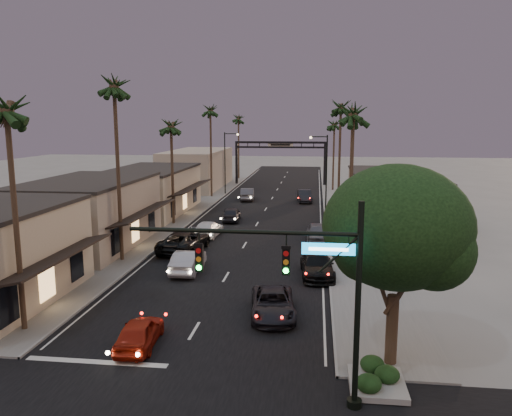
% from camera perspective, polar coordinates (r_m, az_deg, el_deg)
% --- Properties ---
extents(ground, '(200.00, 200.00, 0.00)m').
position_cam_1_polar(ground, '(54.75, 0.48, -1.23)').
color(ground, slate).
rests_on(ground, ground).
extents(road, '(14.00, 120.00, 0.02)m').
position_cam_1_polar(road, '(59.64, 1.02, -0.30)').
color(road, black).
rests_on(road, ground).
extents(sidewalk_left, '(5.00, 92.00, 0.12)m').
position_cam_1_polar(sidewalk_left, '(68.02, -6.35, 0.94)').
color(sidewalk_left, slate).
rests_on(sidewalk_left, ground).
extents(sidewalk_right, '(5.00, 92.00, 0.12)m').
position_cam_1_polar(sidewalk_right, '(66.32, 9.84, 0.63)').
color(sidewalk_right, slate).
rests_on(sidewalk_right, ground).
extents(storefront_mid, '(8.00, 14.00, 5.50)m').
position_cam_1_polar(storefront_mid, '(44.43, -18.55, -0.74)').
color(storefront_mid, gray).
rests_on(storefront_mid, ground).
extents(storefront_far, '(8.00, 16.00, 5.00)m').
position_cam_1_polar(storefront_far, '(59.12, -11.92, 1.84)').
color(storefront_far, '#B6A98B').
rests_on(storefront_far, ground).
extents(storefront_dist, '(8.00, 20.00, 6.00)m').
position_cam_1_polar(storefront_dist, '(81.02, -6.71, 4.46)').
color(storefront_dist, gray).
rests_on(storefront_dist, ground).
extents(building_right, '(8.00, 18.00, 5.00)m').
position_cam_1_polar(building_right, '(54.58, 15.25, 1.05)').
color(building_right, gray).
rests_on(building_right, ground).
extents(traffic_signal, '(8.51, 0.22, 7.80)m').
position_cam_1_polar(traffic_signal, '(18.23, 5.62, -7.56)').
color(traffic_signal, black).
rests_on(traffic_signal, ground).
extents(corner_tree, '(6.20, 6.20, 8.80)m').
position_cam_1_polar(corner_tree, '(21.61, 15.99, -2.67)').
color(corner_tree, '#38281C').
rests_on(corner_tree, ground).
extents(planter, '(2.20, 2.60, 0.24)m').
position_cam_1_polar(planter, '(21.78, 13.63, -19.33)').
color(planter, gray).
rests_on(planter, ground).
extents(arch, '(15.20, 0.40, 7.27)m').
position_cam_1_polar(arch, '(83.76, 2.80, 6.43)').
color(arch, black).
rests_on(arch, ground).
extents(streetlight_right, '(2.13, 0.30, 9.00)m').
position_cam_1_polar(streetlight_right, '(58.63, 7.80, 4.68)').
color(streetlight_right, black).
rests_on(streetlight_right, ground).
extents(streetlight_left, '(2.13, 0.30, 9.00)m').
position_cam_1_polar(streetlight_left, '(72.74, -3.36, 5.74)').
color(streetlight_left, black).
rests_on(streetlight_left, ground).
extents(palm_la, '(3.20, 3.20, 13.20)m').
position_cam_1_polar(palm_la, '(26.76, -26.70, 10.80)').
color(palm_la, '#38281C').
rests_on(palm_la, ground).
extents(palm_lb, '(3.20, 3.20, 15.20)m').
position_cam_1_polar(palm_lb, '(38.40, -15.94, 13.76)').
color(palm_lb, '#38281C').
rests_on(palm_lb, ground).
extents(palm_lc, '(3.20, 3.20, 12.20)m').
position_cam_1_polar(palm_lc, '(51.51, -9.70, 9.66)').
color(palm_lc, '#38281C').
rests_on(palm_lc, ground).
extents(palm_ld, '(3.20, 3.20, 14.20)m').
position_cam_1_polar(palm_ld, '(69.97, -5.25, 11.36)').
color(palm_ld, '#38281C').
rests_on(palm_ld, ground).
extents(palm_ra, '(3.20, 3.20, 13.20)m').
position_cam_1_polar(palm_ra, '(37.50, 11.08, 11.08)').
color(palm_ra, '#38281C').
rests_on(palm_ra, ground).
extents(palm_rb, '(3.20, 3.20, 14.20)m').
position_cam_1_polar(palm_rb, '(57.49, 9.69, 11.60)').
color(palm_rb, '#38281C').
rests_on(palm_rb, ground).
extents(palm_rc, '(3.20, 3.20, 12.20)m').
position_cam_1_polar(palm_rc, '(77.44, 8.96, 9.70)').
color(palm_rc, '#38281C').
rests_on(palm_rc, ground).
extents(palm_far, '(3.20, 3.20, 13.20)m').
position_cam_1_polar(palm_far, '(92.51, -2.02, 10.42)').
color(palm_far, '#38281C').
rests_on(palm_far, ground).
extents(oncoming_red, '(1.95, 4.21, 1.40)m').
position_cam_1_polar(oncoming_red, '(24.88, -13.17, -13.67)').
color(oncoming_red, maroon).
rests_on(oncoming_red, ground).
extents(oncoming_pickup, '(3.59, 6.48, 1.72)m').
position_cam_1_polar(oncoming_pickup, '(41.34, -8.19, -3.77)').
color(oncoming_pickup, black).
rests_on(oncoming_pickup, ground).
extents(oncoming_silver, '(1.75, 4.81, 1.58)m').
position_cam_1_polar(oncoming_silver, '(35.78, -7.76, -6.03)').
color(oncoming_silver, '#A8A7AC').
rests_on(oncoming_silver, ground).
extents(oncoming_white, '(2.33, 5.03, 1.42)m').
position_cam_1_polar(oncoming_white, '(46.39, -5.50, -2.40)').
color(oncoming_white, white).
rests_on(oncoming_white, ground).
extents(oncoming_dgrey, '(2.09, 4.53, 1.51)m').
position_cam_1_polar(oncoming_dgrey, '(53.35, -2.81, -0.71)').
color(oncoming_dgrey, black).
rests_on(oncoming_dgrey, ground).
extents(oncoming_grey_far, '(2.28, 5.16, 1.65)m').
position_cam_1_polar(oncoming_grey_far, '(67.54, -1.00, 1.60)').
color(oncoming_grey_far, '#49484D').
rests_on(oncoming_grey_far, ground).
extents(curbside_near, '(2.94, 5.34, 1.42)m').
position_cam_1_polar(curbside_near, '(27.76, 1.93, -10.86)').
color(curbside_near, black).
rests_on(curbside_near, ground).
extents(curbside_black, '(2.59, 5.51, 1.55)m').
position_cam_1_polar(curbside_black, '(34.76, 6.99, -6.51)').
color(curbside_black, black).
rests_on(curbside_black, ground).
extents(curbside_grey, '(1.94, 4.65, 1.58)m').
position_cam_1_polar(curbside_grey, '(44.65, 7.00, -2.82)').
color(curbside_grey, '#535459').
rests_on(curbside_grey, ground).
extents(curbside_far, '(2.24, 5.00, 1.59)m').
position_cam_1_polar(curbside_far, '(66.25, 5.56, 1.37)').
color(curbside_far, black).
rests_on(curbside_far, ground).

